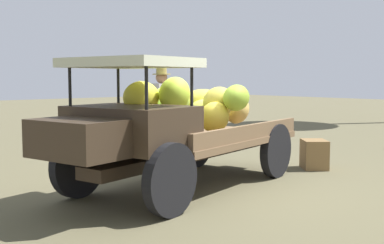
{
  "coord_description": "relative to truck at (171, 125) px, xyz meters",
  "views": [
    {
      "loc": [
        4.73,
        5.28,
        1.63
      ],
      "look_at": [
        -0.07,
        -0.23,
        0.96
      ],
      "focal_mm": 45.38,
      "sensor_mm": 36.0,
      "label": 1
    }
  ],
  "objects": [
    {
      "name": "truck",
      "position": [
        0.0,
        0.0,
        0.0
      ],
      "size": [
        4.65,
        2.57,
        1.88
      ],
      "rotation": [
        0.0,
        0.0,
        0.23
      ],
      "color": "#35281C",
      "rests_on": "ground"
    },
    {
      "name": "farmer",
      "position": [
        -1.27,
        -1.87,
        0.07
      ],
      "size": [
        0.52,
        0.49,
        1.81
      ],
      "rotation": [
        0.0,
        0.0,
        1.76
      ],
      "color": "#565866",
      "rests_on": "ground"
    },
    {
      "name": "ground_plane",
      "position": [
        -0.4,
        0.14,
        -0.96
      ],
      "size": [
        60.0,
        60.0,
        0.0
      ],
      "primitive_type": "plane",
      "color": "brown"
    },
    {
      "name": "wooden_crate",
      "position": [
        -2.99,
        0.37,
        -0.7
      ],
      "size": [
        0.65,
        0.66,
        0.52
      ],
      "primitive_type": "cube",
      "rotation": [
        0.0,
        0.0,
        0.86
      ],
      "color": "brown",
      "rests_on": "ground"
    }
  ]
}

